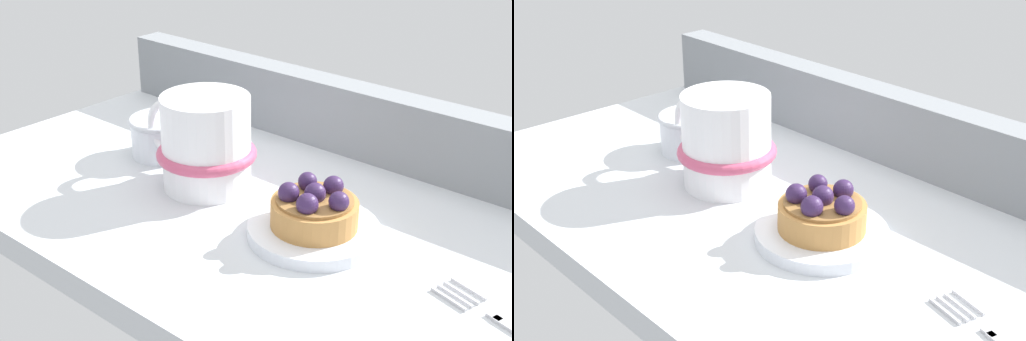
% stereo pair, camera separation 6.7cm
% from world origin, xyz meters
% --- Properties ---
extents(ground_plane, '(0.81, 0.38, 0.03)m').
position_xyz_m(ground_plane, '(0.00, 0.00, -0.01)').
color(ground_plane, silver).
extents(window_rail_back, '(0.79, 0.04, 0.08)m').
position_xyz_m(window_rail_back, '(0.00, 0.17, 0.04)').
color(window_rail_back, gray).
rests_on(window_rail_back, ground_plane).
extents(dessert_plate, '(0.12, 0.12, 0.01)m').
position_xyz_m(dessert_plate, '(0.03, -0.01, 0.01)').
color(dessert_plate, silver).
rests_on(dessert_plate, ground_plane).
extents(raspberry_tart, '(0.08, 0.08, 0.04)m').
position_xyz_m(raspberry_tart, '(0.03, -0.01, 0.03)').
color(raspberry_tart, '#B77F42').
rests_on(raspberry_tart, dessert_plate).
extents(coffee_mug, '(0.14, 0.10, 0.10)m').
position_xyz_m(coffee_mug, '(-0.12, -0.00, 0.05)').
color(coffee_mug, white).
rests_on(coffee_mug, ground_plane).
extents(sugar_bowl, '(0.07, 0.07, 0.04)m').
position_xyz_m(sugar_bowl, '(-0.21, 0.03, 0.02)').
color(sugar_bowl, silver).
rests_on(sugar_bowl, ground_plane).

